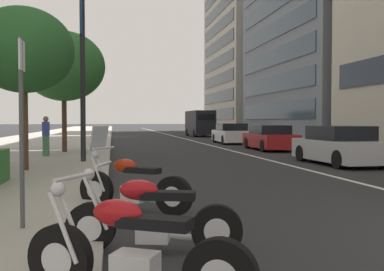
{
  "coord_description": "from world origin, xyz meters",
  "views": [
    {
      "loc": [
        -4.02,
        6.15,
        1.58
      ],
      "look_at": [
        12.41,
        3.19,
        1.02
      ],
      "focal_mm": 41.37,
      "sensor_mm": 36.0,
      "label": 1
    }
  ],
  "objects": [
    {
      "name": "motorcycle_second_in_row",
      "position": [
        3.67,
        5.83,
        0.45
      ],
      "size": [
        1.4,
        1.89,
        1.49
      ],
      "rotation": [
        0.0,
        0.0,
        0.95
      ],
      "color": "black",
      "rests_on": "ground"
    },
    {
      "name": "sidewalk_right_plaza",
      "position": [
        30.0,
        10.84,
        0.07
      ],
      "size": [
        160.0,
        9.15,
        0.15
      ],
      "primitive_type": "cube",
      "color": "#A39E93",
      "rests_on": "ground"
    },
    {
      "name": "parking_sign_by_curb",
      "position": [
        2.14,
        7.33,
        1.68
      ],
      "size": [
        0.32,
        0.06,
        2.54
      ],
      "color": "#47494C",
      "rests_on": "sidewalk_right_plaza"
    },
    {
      "name": "car_mid_block_traffic",
      "position": [
        10.7,
        -1.92,
        0.65
      ],
      "size": [
        4.25,
        1.92,
        1.39
      ],
      "rotation": [
        0.0,
        0.0,
        0.02
      ],
      "color": "#B7B7BC",
      "rests_on": "ground"
    },
    {
      "name": "office_tower_mid_left",
      "position": [
        55.78,
        -16.77,
        15.3
      ],
      "size": [
        18.36,
        17.14,
        30.6
      ],
      "color": "#B7B2A3",
      "rests_on": "ground"
    },
    {
      "name": "motorcycle_mid_row",
      "position": [
        1.18,
        5.7,
        0.41
      ],
      "size": [
        0.79,
        2.07,
        1.08
      ],
      "rotation": [
        0.0,
        0.0,
        1.3
      ],
      "color": "black",
      "rests_on": "ground"
    },
    {
      "name": "car_following_behind",
      "position": [
        18.62,
        -2.18,
        0.63
      ],
      "size": [
        4.52,
        1.93,
        1.33
      ],
      "rotation": [
        0.0,
        0.0,
        -0.02
      ],
      "color": "maroon",
      "rests_on": "ground"
    },
    {
      "name": "lane_centre_stripe",
      "position": [
        35.0,
        0.0,
        0.0
      ],
      "size": [
        110.0,
        0.16,
        0.01
      ],
      "primitive_type": "cube",
      "color": "silver",
      "rests_on": "ground"
    },
    {
      "name": "street_tree_near_plaza_corner",
      "position": [
        9.43,
        8.66,
        3.6
      ],
      "size": [
        2.89,
        2.89,
        4.69
      ],
      "color": "#473323",
      "rests_on": "sidewalk_right_plaza"
    },
    {
      "name": "pedestrian_on_plaza",
      "position": [
        14.61,
        8.8,
        0.96
      ],
      "size": [
        0.41,
        0.28,
        1.61
      ],
      "rotation": [
        0.0,
        0.0,
        1.62
      ],
      "color": "#3F724C",
      "rests_on": "sidewalk_right_plaza"
    },
    {
      "name": "street_tree_by_lamp_post",
      "position": [
        16.94,
        8.32,
        4.05
      ],
      "size": [
        3.73,
        3.73,
        5.5
      ],
      "color": "#473323",
      "rests_on": "sidewalk_right_plaza"
    },
    {
      "name": "car_lead_in_lane",
      "position": [
        25.56,
        -1.94,
        0.65
      ],
      "size": [
        4.57,
        2.04,
        1.39
      ],
      "rotation": [
        0.0,
        0.0,
        -0.03
      ],
      "color": "silver",
      "rests_on": "ground"
    },
    {
      "name": "motorcycle_under_tarp",
      "position": [
        -0.2,
        5.98,
        0.41
      ],
      "size": [
        1.13,
        1.95,
        1.09
      ],
      "rotation": [
        0.0,
        0.0,
        1.07
      ],
      "color": "black",
      "rests_on": "ground"
    },
    {
      "name": "street_lamp_with_banners",
      "position": [
        11.91,
        6.76,
        4.9
      ],
      "size": [
        1.26,
        2.67,
        7.75
      ],
      "color": "#232326",
      "rests_on": "sidewalk_right_plaza"
    },
    {
      "name": "delivery_van_ahead",
      "position": [
        39.44,
        -2.49,
        1.37
      ],
      "size": [
        5.27,
        2.2,
        2.55
      ],
      "rotation": [
        0.0,
        0.0,
        0.03
      ],
      "color": "black",
      "rests_on": "ground"
    }
  ]
}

